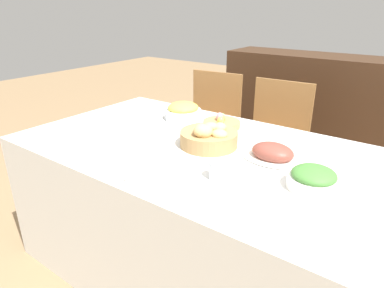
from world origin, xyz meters
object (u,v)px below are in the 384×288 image
chair_far_center (273,141)px  dinner_plate (154,175)px  drinking_cup (218,170)px  bread_basket (209,137)px  sideboard (307,112)px  egg_basket (221,123)px  green_salad_bowl (313,179)px  chair_far_left (209,126)px  knife (182,186)px  fork (129,166)px  spoon (189,189)px  butter_dish (137,144)px  pineapple_bowl (183,111)px  ham_platter (272,153)px

chair_far_center → dinner_plate: size_ratio=3.77×
drinking_cup → bread_basket: bearing=129.7°
sideboard → egg_basket: (-0.05, -1.37, 0.26)m
sideboard → green_salad_bowl: (0.59, -1.75, 0.28)m
chair_far_left → knife: (0.70, -1.24, 0.25)m
chair_far_center → knife: (0.16, -1.24, 0.25)m
fork → sideboard: bearing=86.3°
chair_far_left → fork: chair_far_left is taller
dinner_plate → knife: size_ratio=1.43×
sideboard → egg_basket: sideboard is taller
spoon → butter_dish: (-0.44, 0.17, 0.01)m
chair_far_center → egg_basket: (-0.08, -0.58, 0.28)m
fork → drinking_cup: size_ratio=2.29×
bread_basket → green_salad_bowl: bearing=-11.4°
spoon → butter_dish: bearing=159.6°
fork → knife: same height
bread_basket → drinking_cup: 0.33m
green_salad_bowl → chair_far_center: bearing=120.2°
green_salad_bowl → knife: bearing=-144.6°
dinner_plate → fork: bearing=180.0°
pineapple_bowl → spoon: pineapple_bowl is taller
pineapple_bowl → butter_dish: bearing=-79.5°
green_salad_bowl → knife: size_ratio=1.17×
knife → dinner_plate: bearing=178.9°
ham_platter → fork: 0.63m
drinking_cup → butter_dish: bearing=175.2°
fork → bread_basket: bearing=68.6°
green_salad_bowl → chair_far_left: bearing=138.8°
green_salad_bowl → butter_dish: size_ratio=1.76×
sideboard → butter_dish: (-0.22, -1.86, 0.26)m
bread_basket → green_salad_bowl: 0.55m
bread_basket → ham_platter: (0.31, 0.04, -0.02)m
bread_basket → dinner_plate: bread_basket is taller
green_salad_bowl → knife: green_salad_bowl is taller
spoon → drinking_cup: drinking_cup is taller
pineapple_bowl → fork: size_ratio=1.29×
pineapple_bowl → dinner_plate: 0.74m
fork → green_salad_bowl: bearing=21.4°
dinner_plate → knife: dinner_plate is taller
sideboard → green_salad_bowl: sideboard is taller
pineapple_bowl → drinking_cup: 0.77m
green_salad_bowl → spoon: (-0.37, -0.28, -0.04)m
drinking_cup → egg_basket: bearing=120.4°
bread_basket → pineapple_bowl: size_ratio=1.30×
drinking_cup → pineapple_bowl: bearing=137.8°
chair_far_center → fork: chair_far_center is taller
spoon → egg_basket: bearing=113.2°
dinner_plate → knife: 0.14m
chair_far_left → chair_far_center: bearing=-5.6°
chair_far_left → bread_basket: chair_far_left is taller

